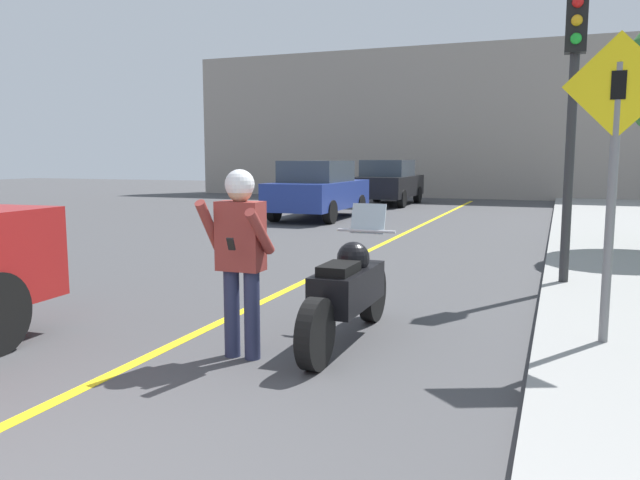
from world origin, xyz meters
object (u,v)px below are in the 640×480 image
at_px(parked_car_black, 388,182).
at_px(motorcycle, 348,291).
at_px(traffic_light, 574,83).
at_px(person_biker, 240,245).
at_px(parked_car_blue, 318,189).
at_px(crossing_sign, 614,159).

bearing_deg(parked_car_black, motorcycle, -76.35).
distance_m(motorcycle, traffic_light, 4.37).
height_order(motorcycle, person_biker, person_biker).
distance_m(motorcycle, parked_car_blue, 12.28).
relative_size(crossing_sign, parked_car_black, 0.64).
xyz_separation_m(motorcycle, crossing_sign, (2.27, 0.44, 1.25)).
bearing_deg(person_biker, traffic_light, 56.51).
bearing_deg(crossing_sign, motorcycle, -169.03).
distance_m(traffic_light, parked_car_blue, 10.65).
relative_size(person_biker, parked_car_blue, 0.40).
height_order(motorcycle, parked_car_blue, parked_car_blue).
bearing_deg(motorcycle, traffic_light, 59.03).
xyz_separation_m(traffic_light, parked_car_black, (-6.16, 14.12, -1.85)).
bearing_deg(parked_car_black, crossing_sign, -69.02).
xyz_separation_m(person_biker, parked_car_blue, (-3.99, 12.13, -0.16)).
bearing_deg(motorcycle, person_biker, -132.32).
bearing_deg(person_biker, motorcycle, 47.68).
distance_m(person_biker, traffic_light, 5.12).
bearing_deg(traffic_light, parked_car_blue, 129.42).
bearing_deg(parked_car_black, traffic_light, -66.44).
distance_m(person_biker, parked_car_blue, 12.77).
relative_size(person_biker, parked_car_black, 0.40).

